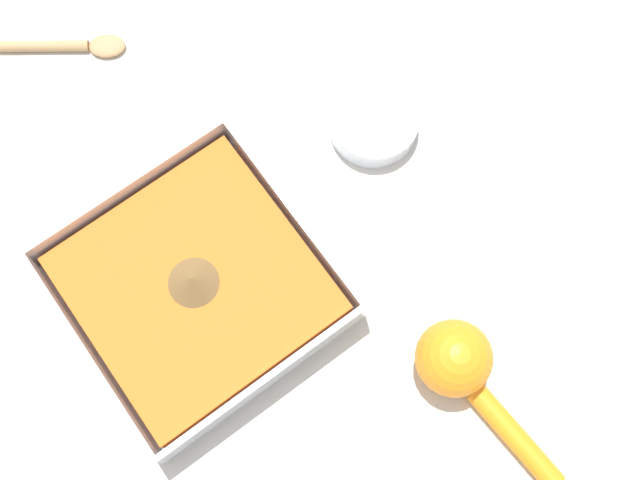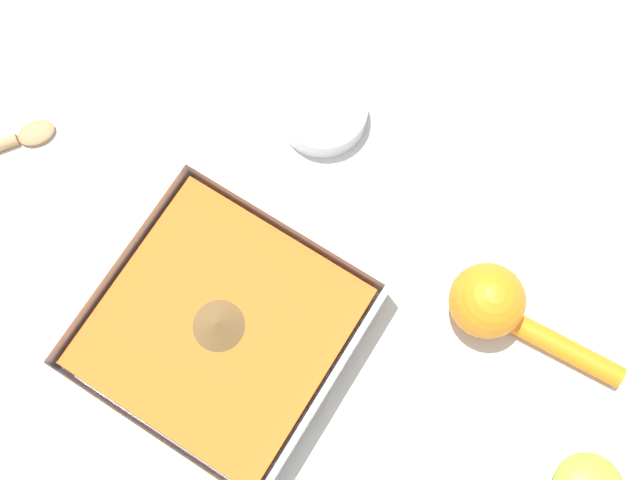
# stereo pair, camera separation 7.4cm
# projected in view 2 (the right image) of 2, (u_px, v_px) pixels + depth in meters

# --- Properties ---
(ground_plane) EXTENTS (4.00, 4.00, 0.00)m
(ground_plane) POSITION_uv_depth(u_px,v_px,m) (211.00, 333.00, 0.74)
(ground_plane) COLOR beige
(square_dish) EXTENTS (0.24, 0.24, 0.06)m
(square_dish) POSITION_uv_depth(u_px,v_px,m) (222.00, 329.00, 0.72)
(square_dish) COLOR silver
(square_dish) RESTS_ON ground_plane
(spice_bowl) EXTENTS (0.09, 0.09, 0.03)m
(spice_bowl) POSITION_uv_depth(u_px,v_px,m) (323.00, 112.00, 0.79)
(spice_bowl) COLOR silver
(spice_bowl) RESTS_ON ground_plane
(lemon_squeezer) EXTENTS (0.18, 0.07, 0.07)m
(lemon_squeezer) POSITION_uv_depth(u_px,v_px,m) (496.00, 307.00, 0.71)
(lemon_squeezer) COLOR orange
(lemon_squeezer) RESTS_ON ground_plane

